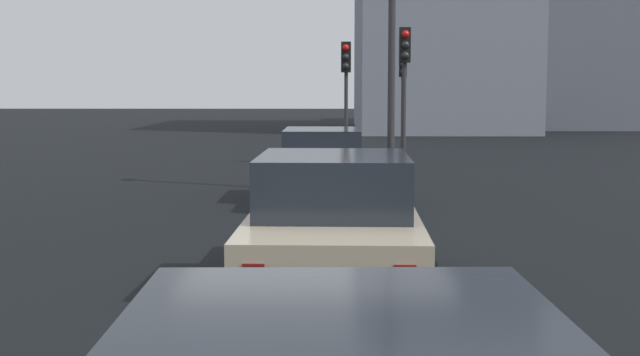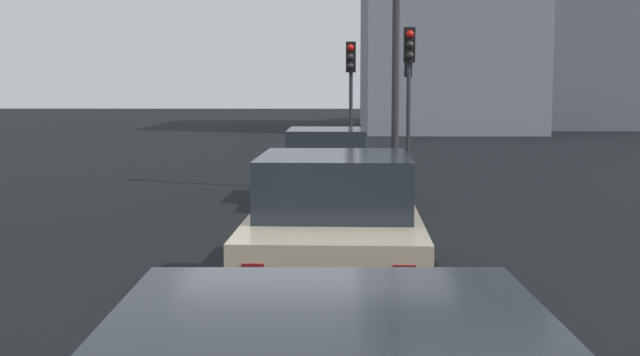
# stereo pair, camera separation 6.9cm
# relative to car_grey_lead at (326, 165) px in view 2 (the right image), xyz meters

# --- Properties ---
(ground_plane) EXTENTS (160.00, 160.00, 0.20)m
(ground_plane) POSITION_rel_car_grey_lead_xyz_m (-9.63, -0.02, -0.83)
(ground_plane) COLOR black
(car_grey_lead) EXTENTS (4.78, 2.02, 1.49)m
(car_grey_lead) POSITION_rel_car_grey_lead_xyz_m (0.00, 0.00, 0.00)
(car_grey_lead) COLOR slate
(car_grey_lead) RESTS_ON ground_plane
(car_beige_second) EXTENTS (4.58, 2.20, 1.61)m
(car_beige_second) POSITION_rel_car_grey_lead_xyz_m (-8.08, -0.20, 0.05)
(car_beige_second) COLOR tan
(car_beige_second) RESTS_ON ground_plane
(traffic_light_near_left) EXTENTS (0.32, 0.29, 3.60)m
(traffic_light_near_left) POSITION_rel_car_grey_lead_xyz_m (13.52, -2.84, 1.88)
(traffic_light_near_left) COLOR #2D2D30
(traffic_light_near_left) RESTS_ON ground_plane
(traffic_light_near_right) EXTENTS (0.32, 0.30, 3.68)m
(traffic_light_near_right) POSITION_rel_car_grey_lead_xyz_m (7.50, -0.64, 1.93)
(traffic_light_near_right) COLOR #2D2D30
(traffic_light_near_right) RESTS_ON ground_plane
(traffic_light_far_left) EXTENTS (0.32, 0.29, 3.88)m
(traffic_light_far_left) POSITION_rel_car_grey_lead_xyz_m (4.29, -2.09, 2.07)
(traffic_light_far_left) COLOR #2D2D30
(traffic_light_far_left) RESTS_ON ground_plane
(street_lamp_kerbside) EXTENTS (0.56, 0.36, 7.06)m
(street_lamp_kerbside) POSITION_rel_car_grey_lead_xyz_m (0.72, -1.49, 3.45)
(street_lamp_kerbside) COLOR #2D2D30
(street_lamp_kerbside) RESTS_ON ground_plane
(building_facade_left) EXTENTS (12.29, 6.11, 12.31)m
(building_facade_left) POSITION_rel_car_grey_lead_xyz_m (33.06, -14.02, 5.43)
(building_facade_left) COLOR slate
(building_facade_left) RESTS_ON ground_plane
(building_facade_center) EXTENTS (12.88, 8.66, 13.44)m
(building_facade_center) POSITION_rel_car_grey_lead_xyz_m (28.75, -6.02, 5.99)
(building_facade_center) COLOR gray
(building_facade_center) RESTS_ON ground_plane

